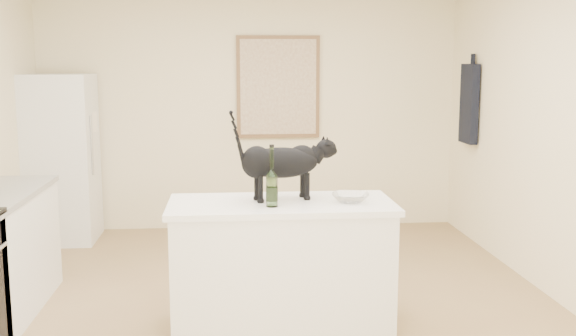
# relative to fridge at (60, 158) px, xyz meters

# --- Properties ---
(floor) EXTENTS (5.50, 5.50, 0.00)m
(floor) POSITION_rel_fridge_xyz_m (1.95, -2.35, -0.85)
(floor) COLOR #9F8154
(floor) RESTS_ON ground
(wall_back) EXTENTS (4.50, 0.00, 4.50)m
(wall_back) POSITION_rel_fridge_xyz_m (1.95, 0.40, 0.45)
(wall_back) COLOR #FAE9C2
(wall_back) RESTS_ON ground
(wall_front) EXTENTS (4.50, 0.00, 4.50)m
(wall_front) POSITION_rel_fridge_xyz_m (1.95, -5.10, 0.45)
(wall_front) COLOR #FAE9C2
(wall_front) RESTS_ON ground
(island_base) EXTENTS (1.44, 0.67, 0.86)m
(island_base) POSITION_rel_fridge_xyz_m (2.05, -2.55, -0.42)
(island_base) COLOR white
(island_base) RESTS_ON floor
(island_top) EXTENTS (1.50, 0.70, 0.04)m
(island_top) POSITION_rel_fridge_xyz_m (2.05, -2.55, 0.03)
(island_top) COLOR white
(island_top) RESTS_ON island_base
(fridge) EXTENTS (0.68, 0.68, 1.70)m
(fridge) POSITION_rel_fridge_xyz_m (0.00, 0.00, 0.00)
(fridge) COLOR white
(fridge) RESTS_ON floor
(artwork_frame) EXTENTS (0.90, 0.03, 1.10)m
(artwork_frame) POSITION_rel_fridge_xyz_m (2.25, 0.37, 0.70)
(artwork_frame) COLOR brown
(artwork_frame) RESTS_ON wall_back
(artwork_canvas) EXTENTS (0.82, 0.00, 1.02)m
(artwork_canvas) POSITION_rel_fridge_xyz_m (2.25, 0.35, 0.70)
(artwork_canvas) COLOR beige
(artwork_canvas) RESTS_ON wall_back
(hanging_garment) EXTENTS (0.08, 0.34, 0.80)m
(hanging_garment) POSITION_rel_fridge_xyz_m (4.14, -0.30, 0.55)
(hanging_garment) COLOR black
(hanging_garment) RESTS_ON wall_right
(black_cat) EXTENTS (0.68, 0.33, 0.46)m
(black_cat) POSITION_rel_fridge_xyz_m (2.05, -2.49, 0.28)
(black_cat) COLOR black
(black_cat) RESTS_ON island_top
(wine_bottle) EXTENTS (0.09, 0.09, 0.35)m
(wine_bottle) POSITION_rel_fridge_xyz_m (1.98, -2.69, 0.23)
(wine_bottle) COLOR #305E25
(wine_bottle) RESTS_ON island_top
(glass_bowl) EXTENTS (0.29, 0.29, 0.06)m
(glass_bowl) POSITION_rel_fridge_xyz_m (2.51, -2.60, 0.08)
(glass_bowl) COLOR white
(glass_bowl) RESTS_ON island_top
(fridge_paper) EXTENTS (0.04, 0.16, 0.20)m
(fridge_paper) POSITION_rel_fridge_xyz_m (0.34, 0.02, 0.36)
(fridge_paper) COLOR white
(fridge_paper) RESTS_ON fridge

